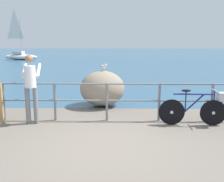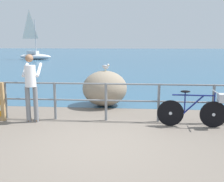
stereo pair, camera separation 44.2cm
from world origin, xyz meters
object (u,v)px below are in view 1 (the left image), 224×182
at_px(breakwater_boulder_main, 102,88).
at_px(seagull, 103,67).
at_px(bicycle, 199,107).
at_px(person_at_railing, 31,86).
at_px(sailboat, 20,54).

xyz_separation_m(breakwater_boulder_main, seagull, (0.02, 0.03, 0.72)).
height_order(bicycle, seagull, seagull).
distance_m(person_at_railing, sailboat, 27.16).
bearing_deg(seagull, breakwater_boulder_main, -90.35).
xyz_separation_m(breakwater_boulder_main, sailboat, (-11.51, 23.41, 0.13)).
bearing_deg(person_at_railing, breakwater_boulder_main, -50.45).
relative_size(seagull, sailboat, 0.05).
bearing_deg(sailboat, seagull, -52.99).
relative_size(bicycle, breakwater_boulder_main, 1.16).
bearing_deg(breakwater_boulder_main, person_at_railing, -131.60).
bearing_deg(breakwater_boulder_main, seagull, 53.62).
relative_size(person_at_railing, sailboat, 0.29).
height_order(bicycle, breakwater_boulder_main, breakwater_boulder_main).
bearing_deg(person_at_railing, seagull, -50.36).
relative_size(breakwater_boulder_main, sailboat, 0.24).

